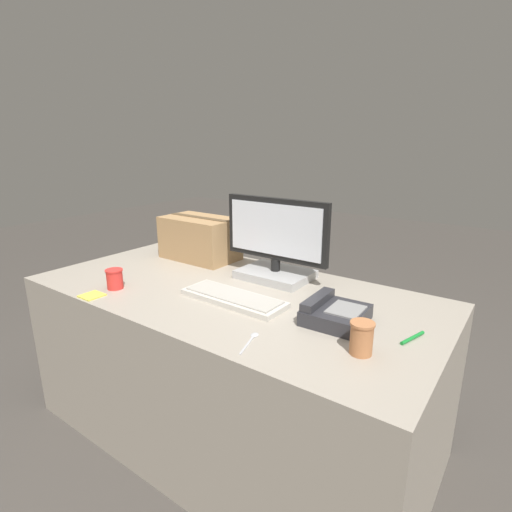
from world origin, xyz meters
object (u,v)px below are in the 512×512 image
Objects in this scene: keyboard at (233,298)px; paper_cup_left at (115,279)px; monitor at (276,247)px; paper_cup_right at (362,338)px; spoon at (251,339)px; pen_marker at (413,338)px; desk_phone at (334,313)px; sticky_note_pad at (92,296)px; cardboard_box at (200,238)px.

paper_cup_left reaches higher than keyboard.
keyboard is at bearing -87.51° from monitor.
monitor is 0.74m from paper_cup_right.
pen_marker reaches higher than spoon.
monitor is 0.64m from spoon.
desk_phone is 1.50× the size of spoon.
keyboard is at bearing 30.90° from sticky_note_pad.
sticky_note_pad is at bearing -90.68° from paper_cup_left.
pen_marker is at bearing 3.56° from desk_phone.
keyboard is at bearing -66.03° from pen_marker.
keyboard reaches higher than spoon.
desk_phone is 0.33m from spoon.
cardboard_box is at bearing 146.39° from keyboard.
keyboard is 0.59m from paper_cup_right.
spoon is at bearing -64.14° from monitor.
paper_cup_left is (-0.51, -0.19, 0.03)m from keyboard.
paper_cup_right is at bearing 10.87° from sticky_note_pad.
desk_phone is at bearing -32.21° from monitor.
spoon is (0.26, -0.22, -0.01)m from keyboard.
paper_cup_right is at bearing -46.48° from desk_phone.
monitor is at bearing 145.83° from desk_phone.
desk_phone is 0.27m from pen_marker.
spoon is 1.00m from cardboard_box.
paper_cup_right is 0.25× the size of cardboard_box.
monitor is 0.36m from keyboard.
keyboard is 1.11× the size of cardboard_box.
keyboard is at bearing 32.38° from spoon.
monitor reaches higher than pen_marker.
pen_marker is at bearing -70.48° from spoon.
pen_marker is (0.11, 0.19, -0.05)m from paper_cup_right.
cardboard_box reaches higher than spoon.
monitor is at bearing -4.23° from cardboard_box.
cardboard_box is (-0.53, 0.37, 0.10)m from keyboard.
paper_cup_right reaches higher than desk_phone.
cardboard_box is at bearing 160.00° from desk_phone.
pen_marker is at bearing 8.77° from keyboard.
spoon is at bearing -2.21° from paper_cup_left.
monitor is 4.29× the size of pen_marker.
keyboard is 0.42m from desk_phone.
cardboard_box reaches higher than desk_phone.
paper_cup_left is at bearing 71.26° from spoon.
cardboard_box is 1.26m from pen_marker.
cardboard_box reaches higher than paper_cup_right.
paper_cup_right is (0.16, -0.16, 0.02)m from desk_phone.
paper_cup_left is 1.10m from paper_cup_right.
spoon is at bearing -158.92° from paper_cup_right.
desk_phone is 1.00m from sticky_note_pad.
paper_cup_right is 0.22m from pen_marker.
paper_cup_right is (0.58, -0.10, 0.04)m from keyboard.
desk_phone is 1.00m from cardboard_box.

